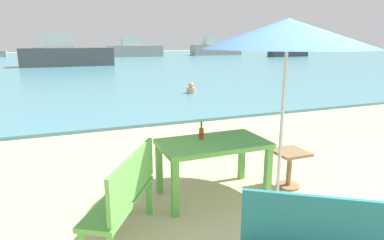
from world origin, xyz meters
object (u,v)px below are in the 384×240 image
(bench_green_left, at_px, (125,193))
(patio_umbrella, at_px, (288,34))
(boat_sailboat, at_px, (215,48))
(swimmer_person, at_px, (191,89))
(side_table_wood, at_px, (290,164))
(boat_barge, at_px, (288,51))
(boat_cargo_ship, at_px, (135,49))
(beer_bottle_amber, at_px, (201,133))
(picnic_table_green, at_px, (213,149))
(boat_fishing_trawler, at_px, (66,54))

(bench_green_left, bearing_deg, patio_umbrella, 8.32)
(patio_umbrella, xyz_separation_m, bench_green_left, (-2.10, -0.31, -1.58))
(boat_sailboat, bearing_deg, bench_green_left, -116.79)
(swimmer_person, bearing_deg, side_table_wood, -101.60)
(boat_barge, xyz_separation_m, boat_cargo_ship, (-16.96, 6.46, 0.19))
(patio_umbrella, height_order, bench_green_left, patio_umbrella)
(patio_umbrella, bearing_deg, beer_bottle_amber, 154.61)
(patio_umbrella, bearing_deg, boat_barge, 52.57)
(bench_green_left, bearing_deg, swimmer_person, 64.48)
(patio_umbrella, xyz_separation_m, boat_cargo_ship, (5.76, 36.15, -1.21))
(patio_umbrella, distance_m, bench_green_left, 2.64)
(swimmer_person, distance_m, boat_barge, 29.97)
(picnic_table_green, xyz_separation_m, bench_green_left, (-1.26, -0.62, -0.11))
(beer_bottle_amber, bearing_deg, picnic_table_green, -52.05)
(boat_barge, height_order, boat_sailboat, boat_sailboat)
(bench_green_left, distance_m, boat_fishing_trawler, 24.16)
(patio_umbrella, relative_size, boat_sailboat, 0.35)
(boat_sailboat, bearing_deg, beer_bottle_amber, -115.79)
(bench_green_left, xyz_separation_m, swimmer_person, (4.02, 8.41, -0.30))
(beer_bottle_amber, relative_size, bench_green_left, 0.22)
(picnic_table_green, relative_size, patio_umbrella, 0.61)
(swimmer_person, height_order, boat_sailboat, boat_sailboat)
(boat_fishing_trawler, bearing_deg, boat_sailboat, 34.12)
(boat_sailboat, relative_size, boat_fishing_trawler, 0.99)
(swimmer_person, bearing_deg, boat_fishing_trawler, 104.24)
(patio_umbrella, relative_size, swimmer_person, 5.61)
(boat_barge, relative_size, boat_sailboat, 0.74)
(patio_umbrella, relative_size, boat_barge, 0.47)
(patio_umbrella, height_order, boat_cargo_ship, boat_cargo_ship)
(picnic_table_green, height_order, beer_bottle_amber, beer_bottle_amber)
(side_table_wood, relative_size, swimmer_person, 1.32)
(picnic_table_green, height_order, side_table_wood, picnic_table_green)
(beer_bottle_amber, bearing_deg, swimmer_person, 69.53)
(patio_umbrella, bearing_deg, swimmer_person, 76.68)
(picnic_table_green, distance_m, boat_fishing_trawler, 23.57)
(boat_barge, xyz_separation_m, boat_fishing_trawler, (-24.79, -5.84, 0.23))
(boat_fishing_trawler, height_order, boat_cargo_ship, boat_fishing_trawler)
(patio_umbrella, bearing_deg, boat_cargo_ship, 80.95)
(beer_bottle_amber, height_order, boat_barge, boat_barge)
(side_table_wood, distance_m, boat_cargo_ship, 36.42)
(picnic_table_green, relative_size, boat_barge, 0.29)
(beer_bottle_amber, distance_m, swimmer_person, 8.20)
(patio_umbrella, xyz_separation_m, boat_barge, (22.72, 29.68, -1.40))
(side_table_wood, bearing_deg, boat_fishing_trawler, 95.68)
(beer_bottle_amber, xyz_separation_m, swimmer_person, (2.86, 7.66, -0.61))
(boat_barge, relative_size, boat_cargo_ship, 0.77)
(patio_umbrella, relative_size, boat_cargo_ship, 0.36)
(boat_barge, height_order, boat_fishing_trawler, boat_fishing_trawler)
(picnic_table_green, xyz_separation_m, patio_umbrella, (0.83, -0.31, 1.47))
(bench_green_left, bearing_deg, picnic_table_green, 25.97)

